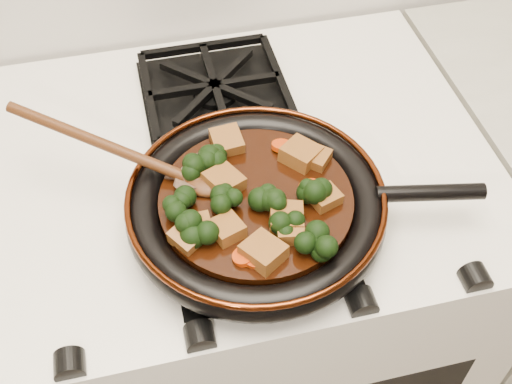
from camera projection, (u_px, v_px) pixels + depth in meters
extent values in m
cube|color=white|center=(239.00, 312.00, 1.29)|extent=(0.76, 0.60, 0.90)
cylinder|color=black|center=(256.00, 210.00, 0.84)|extent=(0.31, 0.31, 0.01)
torus|color=black|center=(256.00, 206.00, 0.83)|extent=(0.34, 0.34, 0.04)
torus|color=#4B1D0A|center=(256.00, 196.00, 0.82)|extent=(0.33, 0.33, 0.01)
cylinder|color=black|center=(430.00, 193.00, 0.83)|extent=(0.14, 0.05, 0.02)
cylinder|color=black|center=(256.00, 203.00, 0.83)|extent=(0.25, 0.25, 0.02)
cube|color=brown|center=(227.00, 229.00, 0.78)|extent=(0.05, 0.05, 0.02)
cube|color=brown|center=(301.00, 154.00, 0.86)|extent=(0.06, 0.06, 0.03)
cube|color=brown|center=(291.00, 230.00, 0.78)|extent=(0.04, 0.04, 0.02)
cube|color=brown|center=(325.00, 198.00, 0.81)|extent=(0.04, 0.04, 0.02)
cube|color=brown|center=(198.00, 229.00, 0.78)|extent=(0.03, 0.04, 0.02)
cube|color=brown|center=(263.00, 252.00, 0.75)|extent=(0.06, 0.06, 0.03)
cube|color=brown|center=(224.00, 182.00, 0.82)|extent=(0.06, 0.06, 0.03)
cube|color=brown|center=(227.00, 142.00, 0.87)|extent=(0.04, 0.05, 0.03)
cube|color=brown|center=(189.00, 236.00, 0.77)|extent=(0.05, 0.06, 0.03)
cube|color=brown|center=(315.00, 158.00, 0.86)|extent=(0.05, 0.05, 0.02)
cube|color=brown|center=(286.00, 219.00, 0.79)|extent=(0.05, 0.05, 0.03)
cylinder|color=#C23305|center=(256.00, 257.00, 0.75)|extent=(0.03, 0.03, 0.01)
cylinder|color=#C23305|center=(282.00, 146.00, 0.87)|extent=(0.03, 0.03, 0.02)
cylinder|color=#C23305|center=(310.00, 188.00, 0.82)|extent=(0.03, 0.03, 0.01)
cylinder|color=#C23305|center=(243.00, 257.00, 0.75)|extent=(0.03, 0.03, 0.01)
cylinder|color=brown|center=(199.00, 165.00, 0.85)|extent=(0.04, 0.04, 0.03)
cylinder|color=brown|center=(186.00, 185.00, 0.82)|extent=(0.04, 0.04, 0.03)
cylinder|color=brown|center=(191.00, 175.00, 0.83)|extent=(0.04, 0.04, 0.03)
ellipsoid|color=#49250F|center=(204.00, 184.00, 0.83)|extent=(0.07, 0.06, 0.02)
cylinder|color=#49250F|center=(106.00, 145.00, 0.83)|extent=(0.02, 0.02, 0.28)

